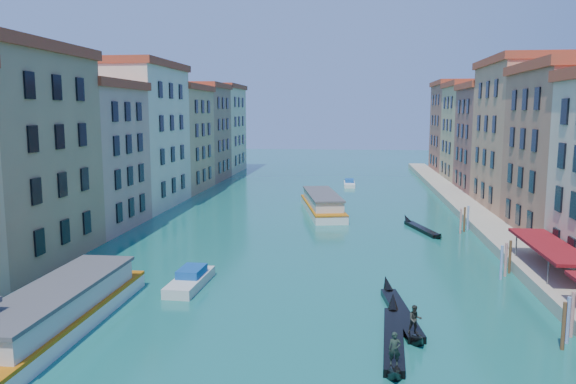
% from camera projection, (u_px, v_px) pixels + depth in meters
% --- Properties ---
extents(left_bank_palazzos, '(12.80, 128.40, 21.00)m').
position_uv_depth(left_bank_palazzos, '(114.00, 143.00, 75.68)').
color(left_bank_palazzos, '#C6AB8A').
rests_on(left_bank_palazzos, ground).
extents(right_bank_palazzos, '(12.80, 128.40, 21.00)m').
position_uv_depth(right_bank_palazzos, '(547.00, 145.00, 69.62)').
color(right_bank_palazzos, '#9F3D39').
rests_on(right_bank_palazzos, ground).
extents(quay, '(4.00, 140.00, 1.00)m').
position_uv_depth(quay, '(477.00, 217.00, 71.84)').
color(quay, '#AFA58D').
rests_on(quay, ground).
extents(mooring_poles_right, '(1.44, 54.24, 3.20)m').
position_uv_depth(mooring_poles_right, '(552.00, 307.00, 36.46)').
color(mooring_poles_right, '#4E371A').
rests_on(mooring_poles_right, ground).
extents(vaporetto_near, '(4.44, 19.19, 2.85)m').
position_uv_depth(vaporetto_near, '(57.00, 311.00, 35.78)').
color(vaporetto_near, white).
rests_on(vaporetto_near, ground).
extents(vaporetto_far, '(7.52, 18.69, 2.71)m').
position_uv_depth(vaporetto_far, '(322.00, 204.00, 77.86)').
color(vaporetto_far, silver).
rests_on(vaporetto_far, ground).
extents(gondola_fore, '(1.73, 12.52, 2.50)m').
position_uv_depth(gondola_fore, '(394.00, 336.00, 33.93)').
color(gondola_fore, black).
rests_on(gondola_fore, ground).
extents(gondola_right, '(2.47, 12.23, 2.44)m').
position_uv_depth(gondola_right, '(402.00, 311.00, 37.97)').
color(gondola_right, black).
rests_on(gondola_right, ground).
extents(gondola_far, '(3.97, 10.73, 1.55)m').
position_uv_depth(gondola_far, '(421.00, 228.00, 66.01)').
color(gondola_far, black).
rests_on(gondola_far, ground).
extents(motorboat_mid, '(2.40, 6.99, 1.43)m').
position_uv_depth(motorboat_mid, '(190.00, 279.00, 44.92)').
color(motorboat_mid, silver).
rests_on(motorboat_mid, ground).
extents(motorboat_far, '(2.15, 6.32, 1.30)m').
position_uv_depth(motorboat_far, '(349.00, 183.00, 105.20)').
color(motorboat_far, white).
rests_on(motorboat_far, ground).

